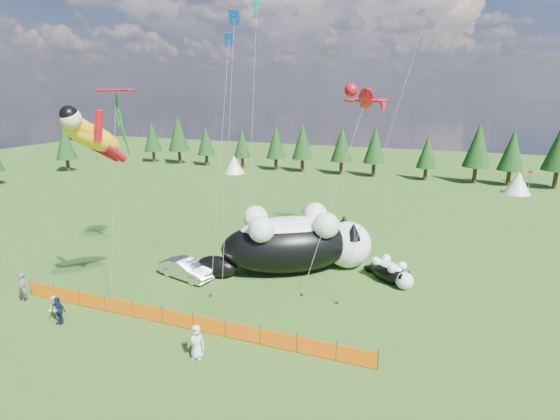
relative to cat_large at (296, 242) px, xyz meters
The scene contains 17 objects.
ground 8.03m from the cat_large, 117.51° to the right, with size 160.00×160.00×0.00m, color #113609.
safety_fence 10.61m from the cat_large, 109.91° to the right, with size 22.06×0.06×1.10m.
tree_line 38.36m from the cat_large, 95.34° to the left, with size 90.00×4.00×8.00m, color black, non-canonical shape.
festival_tents 33.98m from the cat_large, 77.36° to the left, with size 50.00×3.20×2.80m, color white, non-canonical shape.
cat_large is the anchor object (origin of this frame).
cat_small 6.86m from the cat_large, ahead, with size 3.71×3.27×1.59m.
car 7.99m from the cat_large, 148.97° to the right, with size 1.43×4.10×1.35m, color silver.
spectator_a 17.75m from the cat_large, 142.59° to the right, with size 0.72×0.47×1.98m, color #57575C.
spectator_b 15.79m from the cat_large, 130.75° to the right, with size 0.80×0.47×1.64m, color silver.
spectator_c 15.60m from the cat_large, 129.99° to the right, with size 0.97×0.49×1.65m, color #131C34.
spectator_e 12.12m from the cat_large, 94.87° to the right, with size 0.87×0.56×1.77m, color silver.
superhero_kite 15.09m from the cat_large, 131.13° to the right, with size 4.43×8.26×12.94m.
gecko_kite 12.32m from the cat_large, 62.67° to the left, with size 4.41×13.91×15.86m.
flower_kite 15.97m from the cat_large, 161.99° to the right, with size 4.08×6.72×13.82m.
diamond_kite_a 13.87m from the cat_large, 169.47° to the right, with size 1.52×5.69×17.07m.
diamond_kite_c 14.94m from the cat_large, 99.11° to the right, with size 1.09×2.09×16.99m.
diamond_kite_d 17.50m from the cat_large, 134.25° to the left, with size 2.66×8.24×20.50m.
Camera 1 is at (13.03, -21.27, 12.73)m, focal length 28.00 mm.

